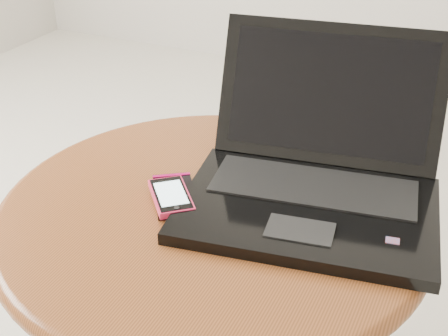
% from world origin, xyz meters
% --- Properties ---
extents(table, '(0.68, 0.68, 0.54)m').
position_xyz_m(table, '(-0.05, -0.00, 0.43)').
color(table, '#5F2B13').
rests_on(table, ground).
extents(laptop, '(0.43, 0.42, 0.24)m').
position_xyz_m(laptop, '(0.09, 0.08, 0.59)').
color(laptop, black).
rests_on(laptop, table).
extents(phone_black, '(0.12, 0.13, 0.01)m').
position_xyz_m(phone_black, '(-0.11, -0.01, 0.55)').
color(phone_black, black).
rests_on(phone_black, table).
extents(phone_pink, '(0.11, 0.11, 0.01)m').
position_xyz_m(phone_pink, '(-0.11, -0.03, 0.56)').
color(phone_pink, '#FF2B5B').
rests_on(phone_pink, phone_black).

